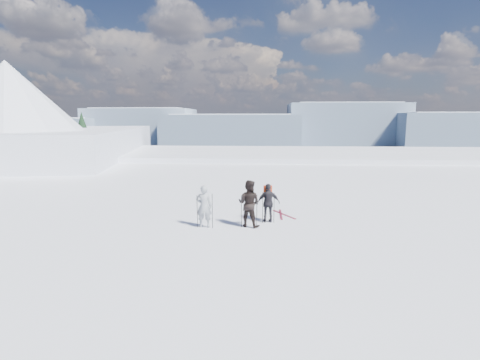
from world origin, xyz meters
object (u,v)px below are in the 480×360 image
object	(u,v)px
skier_grey	(204,206)
skier_pack	(268,203)
skier_dark	(249,203)
skis_loose	(282,214)

from	to	relation	value
skier_grey	skier_pack	distance (m)	2.65
skier_dark	skier_grey	bearing A→B (deg)	25.98
skier_dark	skier_pack	distance (m)	1.03
skier_grey	skis_loose	xyz separation A→B (m)	(3.13, 2.08, -0.81)
skier_grey	skis_loose	size ratio (longest dim) A/B	0.97
skier_grey	skier_dark	distance (m)	1.74
skier_grey	skier_dark	world-z (taller)	skier_dark
skis_loose	skier_dark	bearing A→B (deg)	-126.91
skier_pack	skier_dark	bearing A→B (deg)	34.92
skier_dark	skier_pack	size ratio (longest dim) A/B	1.16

